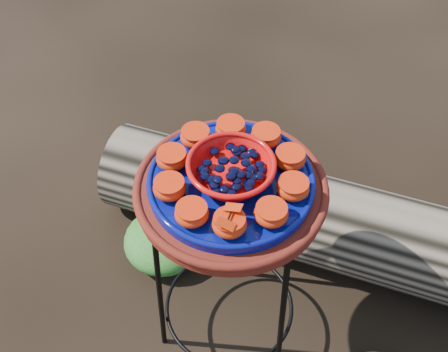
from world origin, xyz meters
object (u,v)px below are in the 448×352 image
(plant_stand, at_px, (230,272))
(cobalt_plate, at_px, (231,182))
(red_bowl, at_px, (231,171))
(terracotta_saucer, at_px, (231,191))
(driftwood_log, at_px, (335,225))

(plant_stand, distance_m, cobalt_plate, 0.40)
(plant_stand, bearing_deg, red_bowl, 0.00)
(cobalt_plate, xyz_separation_m, red_bowl, (0.00, 0.00, 0.04))
(terracotta_saucer, relative_size, cobalt_plate, 1.17)
(cobalt_plate, bearing_deg, terracotta_saucer, 0.00)
(plant_stand, relative_size, driftwood_log, 0.41)
(plant_stand, xyz_separation_m, red_bowl, (0.00, 0.00, 0.44))
(plant_stand, bearing_deg, cobalt_plate, 0.00)
(red_bowl, relative_size, driftwood_log, 0.12)
(terracotta_saucer, height_order, red_bowl, red_bowl)
(terracotta_saucer, bearing_deg, cobalt_plate, 0.00)
(cobalt_plate, relative_size, driftwood_log, 0.23)
(terracotta_saucer, bearing_deg, red_bowl, 0.00)
(plant_stand, relative_size, cobalt_plate, 1.77)
(cobalt_plate, distance_m, red_bowl, 0.04)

